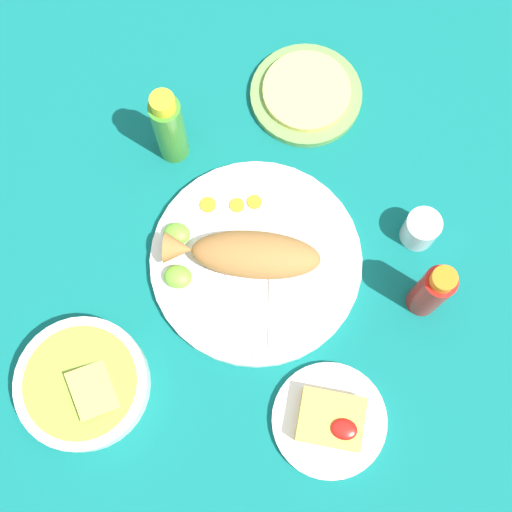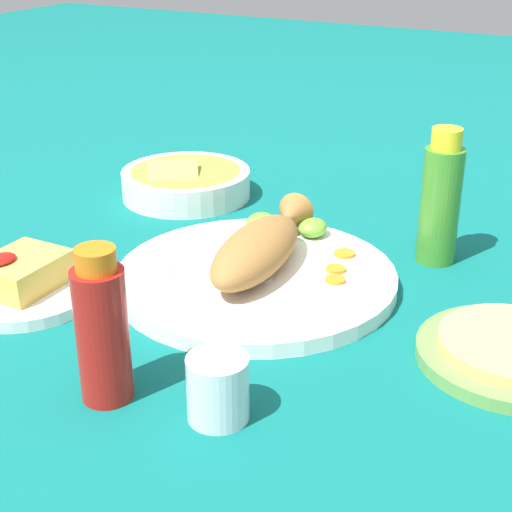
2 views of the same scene
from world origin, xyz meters
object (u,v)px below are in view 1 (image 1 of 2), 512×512
Objects in this scene: salt_cup at (420,230)px; tortilla_plate at (306,95)px; fork_far at (242,312)px; side_plate_fries at (329,420)px; guacamole_bowl at (83,384)px; fried_fish at (247,254)px; hot_sauce_bottle_red at (432,291)px; main_plate at (256,261)px; fork_near at (273,310)px; hot_sauce_bottle_green at (169,128)px.

salt_cup is 0.32× the size of tortilla_plate.
salt_cup is at bearing 94.65° from fork_far.
side_plate_fries is 0.87× the size of guacamole_bowl.
side_plate_fries is at bearing -58.89° from fried_fish.
tortilla_plate is at bearing 126.72° from hot_sauce_bottle_red.
fork_far is 0.26m from guacamole_bowl.
fried_fish reaches higher than main_plate.
fork_far is 0.85× the size of guacamole_bowl.
fork_far is at bearing -144.34° from salt_cup.
salt_cup reaches higher than fork_near.
salt_cup is 0.30m from tortilla_plate.
fork_far is 0.28m from hot_sauce_bottle_red.
guacamole_bowl is at bearing -144.39° from salt_cup.
hot_sauce_bottle_green is 0.25m from tortilla_plate.
side_plate_fries and tortilla_plate have the same top height.
guacamole_bowl is (-0.21, -0.15, 0.00)m from fork_far.
salt_cup is at bearing 20.80° from main_plate.
fork_near is at bearing -61.65° from main_plate.
hot_sauce_bottle_red is (0.27, 0.07, 0.05)m from fork_far.
hot_sauce_bottle_green is at bearing 129.70° from side_plate_fries.
guacamole_bowl reaches higher than tortilla_plate.
fork_near is 0.30m from guacamole_bowl.
hot_sauce_bottle_red reaches higher than tortilla_plate.
fork_near is 1.23× the size of hot_sauce_bottle_red.
salt_cup is at bearing 100.88° from hot_sauce_bottle_red.
main_plate is 2.22× the size of hot_sauce_bottle_red.
fork_near is (0.04, -0.07, 0.01)m from main_plate.
hot_sauce_bottle_red is (0.28, -0.01, 0.03)m from fried_fish.
main_plate is 1.81× the size of fork_near.
fork_near is 0.26m from salt_cup.
guacamole_bowl reaches higher than main_plate.
guacamole_bowl is at bearing -177.38° from side_plate_fries.
hot_sauce_bottle_green is at bearing 126.88° from fried_fish.
main_plate is 0.27m from side_plate_fries.
guacamole_bowl is at bearing -70.01° from fork_near.
fork_near is at bearing 127.55° from side_plate_fries.
salt_cup is (0.25, 0.18, 0.01)m from fork_far.
main_plate is 1.94× the size of hot_sauce_bottle_green.
hot_sauce_bottle_red is 0.53m from guacamole_bowl.
hot_sauce_bottle_green is at bearing 83.36° from guacamole_bowl.
hot_sauce_bottle_red is 0.12m from salt_cup.
fried_fish is at bearing 49.27° from guacamole_bowl.
hot_sauce_bottle_red reaches higher than salt_cup.
main_plate is at bearing 145.56° from fork_far.
hot_sauce_bottle_green reaches higher than tortilla_plate.
fork_near is at bearing -164.69° from hot_sauce_bottle_red.
main_plate reaches higher than side_plate_fries.
hot_sauce_bottle_red is at bearing -8.47° from fried_fish.
main_plate is at bearing 47.64° from guacamole_bowl.
side_plate_fries is (0.32, -0.39, -0.07)m from hot_sauce_bottle_green.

